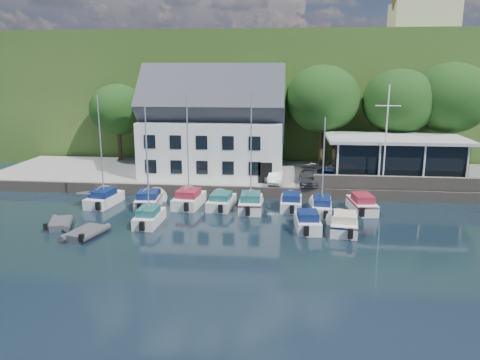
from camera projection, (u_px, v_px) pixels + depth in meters
The scene contains 34 objects.
ground at pixel (278, 241), 32.16m from camera, with size 180.00×180.00×0.00m, color black.
quay at pixel (282, 177), 48.98m from camera, with size 60.00×13.00×1.00m, color gray.
quay_face at pixel (280, 193), 42.69m from camera, with size 60.00×0.30×1.00m, color #6E6358.
hillside at pixel (286, 88), 90.31m from camera, with size 160.00×75.00×16.00m, color #304E1D.
field_patch at pixel (326, 46), 95.37m from camera, with size 50.00×30.00×0.30m, color #606B35.
farmhouse at pixel (423, 14), 75.66m from camera, with size 10.40×7.00×8.20m, color beige, non-canonical shape.
harbor_building at pixel (213, 131), 47.58m from camera, with size 14.40×8.20×8.70m, color white, non-canonical shape.
club_pavilion at pixel (394, 158), 45.86m from camera, with size 13.20×7.20×4.10m, color black, non-canonical shape.
seawall at pixel (416, 183), 41.64m from camera, with size 18.00×0.50×1.20m, color #6E6358.
gangway at pixel (98, 199), 42.49m from camera, with size 1.20×6.00×1.40m, color silver, non-canonical shape.
car_silver at pixel (268, 175), 45.19m from camera, with size 1.35×3.35×1.14m, color #A1A1A5.
car_white at pixel (276, 176), 44.29m from camera, with size 1.30×3.71×1.22m, color silver.
car_dgrey at pixel (308, 178), 43.81m from camera, with size 1.69×4.16×1.21m, color #303035.
car_blue at pixel (328, 175), 44.57m from camera, with size 1.48×3.74×1.28m, color #324F9B.
flagpole at pixel (386, 137), 41.64m from camera, with size 2.22×0.20×9.23m, color white, non-canonical shape.
tree_0 at pixel (118, 122), 54.71m from camera, with size 6.49×6.49×8.87m, color #153810, non-canonical shape.
tree_1 at pixel (174, 116), 53.05m from camera, with size 7.81×7.81×10.67m, color #153810, non-canonical shape.
tree_2 at pixel (254, 114), 52.40m from camera, with size 8.16×8.16×11.15m, color #153810, non-canonical shape.
tree_3 at pixel (322, 116), 51.03m from camera, with size 8.05×8.05×11.00m, color #153810, non-canonical shape.
tree_4 at pixel (398, 119), 50.06m from camera, with size 7.75×7.75×10.59m, color #153810, non-canonical shape.
tree_5 at pixel (449, 116), 49.71m from camera, with size 8.23×8.23×11.25m, color #153810, non-canonical shape.
boat_r1_0 at pixel (101, 156), 39.75m from camera, with size 2.03×5.77×8.66m, color silver, non-canonical shape.
boat_r1_1 at pixel (147, 157), 39.26m from camera, with size 2.08×5.42×8.67m, color silver, non-canonical shape.
boat_r1_2 at pixel (188, 153), 39.27m from camera, with size 2.22×5.60×9.33m, color silver, non-canonical shape.
boat_r1_3 at pixel (221, 200), 39.78m from camera, with size 2.01×5.31×1.36m, color silver, non-canonical shape.
boat_r1_4 at pixel (251, 155), 38.17m from camera, with size 2.02×5.67×9.33m, color silver, non-canonical shape.
boat_r1_5 at pixel (291, 201), 39.49m from camera, with size 1.89×5.11×1.39m, color silver, non-canonical shape.
boat_r1_6 at pixel (323, 163), 37.66m from camera, with size 1.71×6.13×8.30m, color silver, non-canonical shape.
boat_r1_7 at pixel (362, 203), 38.70m from camera, with size 1.89×5.48×1.51m, color silver, non-canonical shape.
boat_r2_1 at pixel (147, 170), 34.70m from camera, with size 1.75×5.25×8.41m, color silver, non-canonical shape.
boat_r2_3 at pixel (308, 220), 34.31m from camera, with size 1.86×4.94×1.45m, color silver, non-canonical shape.
boat_r2_4 at pixel (344, 222), 33.84m from camera, with size 2.06×5.07×1.47m, color silver, non-canonical shape.
dinghy_0 at pixel (60, 222), 35.00m from camera, with size 1.77×2.96×0.69m, color #3A3A3F, non-canonical shape.
dinghy_1 at pixel (85, 232), 32.84m from camera, with size 1.97×3.28×0.76m, color #3A3A3F, non-canonical shape.
Camera 1 is at (0.48, -30.42, 11.55)m, focal length 35.00 mm.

